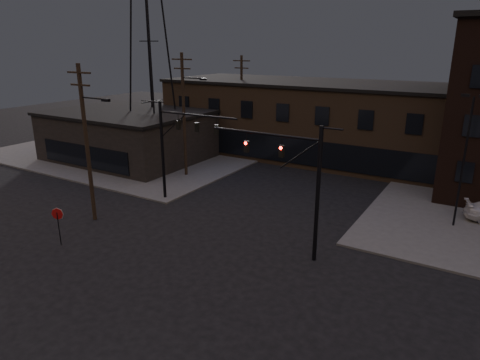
% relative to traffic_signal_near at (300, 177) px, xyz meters
% --- Properties ---
extents(ground, '(140.00, 140.00, 0.00)m').
position_rel_traffic_signal_near_xyz_m(ground, '(-5.36, -4.50, -4.93)').
color(ground, black).
rests_on(ground, ground).
extents(sidewalk_nw, '(30.00, 30.00, 0.15)m').
position_rel_traffic_signal_near_xyz_m(sidewalk_nw, '(-27.36, 17.50, -4.86)').
color(sidewalk_nw, '#474744').
rests_on(sidewalk_nw, ground).
extents(building_row, '(40.00, 12.00, 8.00)m').
position_rel_traffic_signal_near_xyz_m(building_row, '(-5.36, 23.50, -0.93)').
color(building_row, '#4E3B29').
rests_on(building_row, ground).
extents(building_left, '(16.00, 12.00, 5.00)m').
position_rel_traffic_signal_near_xyz_m(building_left, '(-25.36, 11.50, -2.43)').
color(building_left, black).
rests_on(building_left, ground).
extents(traffic_signal_near, '(7.12, 0.24, 8.00)m').
position_rel_traffic_signal_near_xyz_m(traffic_signal_near, '(0.00, 0.00, 0.00)').
color(traffic_signal_near, black).
rests_on(traffic_signal_near, ground).
extents(traffic_signal_far, '(7.12, 0.24, 8.00)m').
position_rel_traffic_signal_near_xyz_m(traffic_signal_far, '(-12.07, 3.50, 0.08)').
color(traffic_signal_far, black).
rests_on(traffic_signal_far, ground).
extents(stop_sign, '(0.72, 0.33, 2.48)m').
position_rel_traffic_signal_near_xyz_m(stop_sign, '(-13.36, -6.49, -3.09)').
color(stop_sign, black).
rests_on(stop_sign, ground).
extents(utility_pole_near, '(3.70, 0.28, 11.00)m').
position_rel_traffic_signal_near_xyz_m(utility_pole_near, '(-14.79, -2.50, 0.94)').
color(utility_pole_near, black).
rests_on(utility_pole_near, ground).
extents(utility_pole_mid, '(3.70, 0.28, 11.50)m').
position_rel_traffic_signal_near_xyz_m(utility_pole_mid, '(-15.79, 9.50, 1.19)').
color(utility_pole_mid, black).
rests_on(utility_pole_mid, ground).
extents(utility_pole_far, '(2.20, 0.28, 11.00)m').
position_rel_traffic_signal_near_xyz_m(utility_pole_far, '(-16.86, 21.50, 0.85)').
color(utility_pole_far, black).
rests_on(utility_pole_far, ground).
extents(transmission_tower, '(7.00, 7.00, 25.00)m').
position_rel_traffic_signal_near_xyz_m(transmission_tower, '(-23.36, 13.50, 7.57)').
color(transmission_tower, black).
rests_on(transmission_tower, ground).
extents(lot_light_a, '(1.50, 0.28, 9.14)m').
position_rel_traffic_signal_near_xyz_m(lot_light_a, '(7.64, 9.50, 0.58)').
color(lot_light_a, black).
rests_on(lot_light_a, ground).
extents(car_crossing, '(1.93, 4.53, 1.45)m').
position_rel_traffic_signal_near_xyz_m(car_crossing, '(-6.74, 20.26, -4.20)').
color(car_crossing, black).
rests_on(car_crossing, ground).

